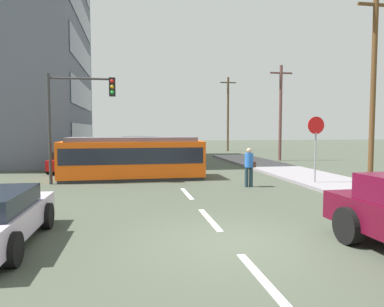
% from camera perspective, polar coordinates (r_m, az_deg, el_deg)
% --- Properties ---
extents(ground_plane, '(120.00, 120.00, 0.00)m').
position_cam_1_polar(ground_plane, '(17.74, -2.86, -4.12)').
color(ground_plane, '#414739').
extents(sidewalk_curb_right, '(3.20, 36.00, 0.14)m').
position_cam_1_polar(sidewalk_curb_right, '(16.31, 23.58, -4.90)').
color(sidewalk_curb_right, gray).
rests_on(sidewalk_curb_right, ground).
extents(lane_stripe_0, '(0.16, 2.40, 0.01)m').
position_cam_1_polar(lane_stripe_0, '(6.34, 11.22, -19.11)').
color(lane_stripe_0, silver).
rests_on(lane_stripe_0, ground).
extents(lane_stripe_1, '(0.16, 2.40, 0.01)m').
position_cam_1_polar(lane_stripe_1, '(9.98, 2.82, -10.42)').
color(lane_stripe_1, silver).
rests_on(lane_stripe_1, ground).
extents(lane_stripe_2, '(0.16, 2.40, 0.01)m').
position_cam_1_polar(lane_stripe_2, '(13.82, -0.83, -6.39)').
color(lane_stripe_2, silver).
rests_on(lane_stripe_2, ground).
extents(lane_stripe_3, '(0.16, 2.40, 0.01)m').
position_cam_1_polar(lane_stripe_3, '(24.20, -4.74, -1.97)').
color(lane_stripe_3, silver).
rests_on(lane_stripe_3, ground).
extents(lane_stripe_4, '(0.16, 2.40, 0.01)m').
position_cam_1_polar(lane_stripe_4, '(30.16, -5.76, -0.82)').
color(lane_stripe_4, silver).
rests_on(lane_stripe_4, ground).
extents(streetcar_tram, '(6.95, 2.63, 2.08)m').
position_cam_1_polar(streetcar_tram, '(18.04, -9.46, -0.60)').
color(streetcar_tram, '#F55710').
rests_on(streetcar_tram, ground).
extents(city_bus, '(2.66, 5.84, 1.93)m').
position_cam_1_polar(city_bus, '(25.12, -8.16, 0.74)').
color(city_bus, '#AFB1A9').
rests_on(city_bus, ground).
extents(pedestrian_crossing, '(0.50, 0.36, 1.67)m').
position_cam_1_polar(pedestrian_crossing, '(15.51, 9.07, -1.81)').
color(pedestrian_crossing, '#1F363E').
rests_on(pedestrian_crossing, ground).
extents(parked_sedan_mid, '(2.11, 4.40, 1.19)m').
position_cam_1_polar(parked_sedan_mid, '(22.31, -18.94, -1.07)').
color(parked_sedan_mid, '#A71010').
rests_on(parked_sedan_mid, ground).
extents(parked_sedan_far, '(2.02, 4.29, 1.19)m').
position_cam_1_polar(parked_sedan_far, '(28.51, -15.41, 0.04)').
color(parked_sedan_far, black).
rests_on(parked_sedan_far, ground).
extents(stop_sign, '(0.76, 0.07, 2.88)m').
position_cam_1_polar(stop_sign, '(16.59, 19.09, 2.72)').
color(stop_sign, gray).
rests_on(stop_sign, sidewalk_curb_right).
extents(traffic_light_mast, '(2.97, 0.33, 4.94)m').
position_cam_1_polar(traffic_light_mast, '(17.03, -17.88, 7.08)').
color(traffic_light_mast, '#333333').
rests_on(traffic_light_mast, ground).
extents(utility_pole_near, '(1.80, 0.24, 8.71)m').
position_cam_1_polar(utility_pole_near, '(18.75, 26.88, 9.81)').
color(utility_pole_near, brown).
rests_on(utility_pole_near, ground).
extents(utility_pole_mid, '(1.80, 0.24, 7.43)m').
position_cam_1_polar(utility_pole_mid, '(29.07, 13.89, 6.58)').
color(utility_pole_mid, brown).
rests_on(utility_pole_mid, ground).
extents(utility_pole_far, '(1.80, 0.24, 8.27)m').
position_cam_1_polar(utility_pole_far, '(40.71, 5.74, 6.47)').
color(utility_pole_far, brown).
rests_on(utility_pole_far, ground).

